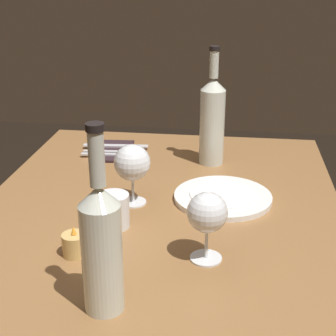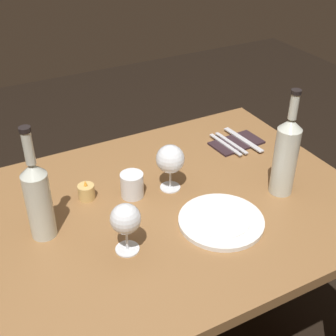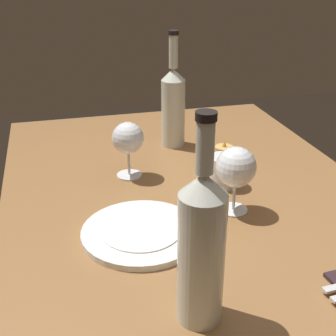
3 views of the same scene
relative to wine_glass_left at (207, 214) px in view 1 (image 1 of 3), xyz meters
name	(u,v)px [view 1 (image 1 of 3)]	position (x,y,z in m)	size (l,w,h in m)	color
dining_table	(155,255)	(0.14, 0.13, -0.19)	(1.30, 0.90, 0.74)	olive
wine_glass_left	(207,214)	(0.00, 0.00, 0.00)	(0.08, 0.08, 0.15)	white
wine_glass_right	(132,164)	(0.24, 0.20, 0.00)	(0.09, 0.09, 0.16)	white
wine_bottle	(101,244)	(-0.18, 0.17, 0.02)	(0.07, 0.07, 0.34)	silver
wine_bottle_second	(212,119)	(0.54, 0.02, 0.03)	(0.07, 0.07, 0.35)	silver
water_tumbler	(114,212)	(0.11, 0.22, -0.07)	(0.07, 0.07, 0.08)	white
votive_candle	(75,245)	(-0.02, 0.27, -0.08)	(0.05, 0.05, 0.07)	#DBB266
dinner_plate	(223,197)	(0.29, -0.03, -0.10)	(0.25, 0.25, 0.02)	white
folded_napkin	(114,151)	(0.59, 0.33, -0.10)	(0.20, 0.12, 0.01)	#2D1E23
fork_inner	(112,152)	(0.57, 0.33, -0.09)	(0.03, 0.18, 0.00)	silver
fork_outer	(110,154)	(0.54, 0.33, -0.09)	(0.03, 0.18, 0.00)	silver
table_knife	(116,146)	(0.62, 0.33, -0.09)	(0.03, 0.21, 0.00)	silver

